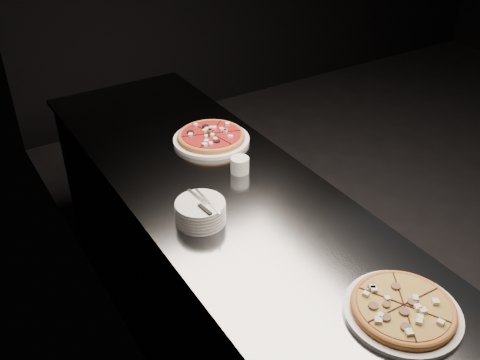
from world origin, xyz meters
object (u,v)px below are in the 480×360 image
pizza_tomato (211,137)px  ramekin (240,165)px  cutlery (204,203)px  plate_stack (200,212)px  counter (229,277)px  pizza_mushroom (403,309)px

pizza_tomato → ramekin: bearing=-95.9°
pizza_tomato → cutlery: bearing=-121.9°
plate_stack → ramekin: (0.29, 0.21, -0.00)m
counter → pizza_mushroom: pizza_mushroom is taller
cutlery → pizza_tomato: bearing=52.6°
counter → plate_stack: 0.54m
ramekin → counter: bearing=-141.8°
counter → plate_stack: size_ratio=13.71×
cutlery → ramekin: 0.36m
counter → pizza_mushroom: size_ratio=7.20×
counter → ramekin: (0.11, 0.09, 0.49)m
pizza_tomato → cutlery: size_ratio=2.03×
plate_stack → pizza_tomato: bearing=56.8°
pizza_mushroom → ramekin: size_ratio=4.49×
pizza_mushroom → pizza_tomato: (0.04, 1.20, 0.00)m
plate_stack → cutlery: (0.01, -0.01, 0.04)m
counter → pizza_mushroom: bearing=-83.2°
counter → ramekin: ramekin is taller
pizza_tomato → cutlery: 0.60m
counter → plate_stack: (-0.18, -0.12, 0.50)m
plate_stack → cutlery: 0.05m
pizza_mushroom → counter: bearing=96.8°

